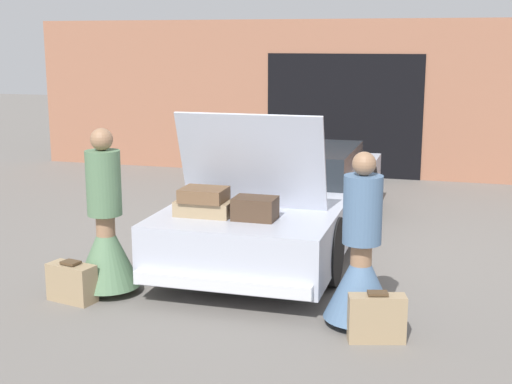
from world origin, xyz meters
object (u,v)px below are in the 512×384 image
Objects in this scene: person_left at (106,236)px; person_right at (361,266)px; car at (286,198)px; suitcase_beside_left_person at (72,282)px; suitcase_beside_right_person at (377,318)px.

person_right is at bearing 94.44° from person_left.
car is 3.11× the size of person_left.
suitcase_beside_left_person is at bearing -29.28° from person_left.
car reaches higher than suitcase_beside_left_person.
suitcase_beside_left_person is at bearing -119.18° from car.
person_right is 2.74m from suitcase_beside_left_person.
person_right is 3.09× the size of suitcase_beside_right_person.
person_left is 3.29× the size of suitcase_beside_right_person.
person_left is at bearing 170.65° from suitcase_beside_right_person.
car is 2.76m from person_right.
suitcase_beside_right_person reaches higher than suitcase_beside_left_person.
person_right is 3.04× the size of suitcase_beside_left_person.
person_left is 2.50m from person_right.
car is 10.25× the size of suitcase_beside_right_person.
car is at bearing 13.05° from person_right.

